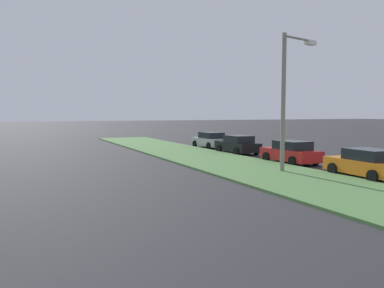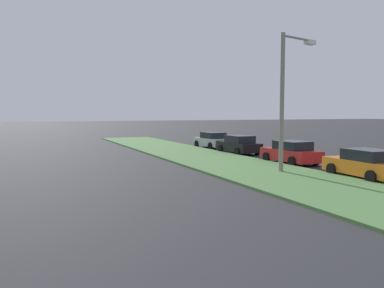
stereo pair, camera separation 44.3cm
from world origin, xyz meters
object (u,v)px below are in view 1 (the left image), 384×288
at_px(parked_car_orange, 367,164).
at_px(parked_car_black, 238,145).
at_px(streetlight, 287,92).
at_px(parked_car_red, 291,152).
at_px(parked_car_silver, 210,140).

relative_size(parked_car_orange, parked_car_black, 1.01).
distance_m(parked_car_black, streetlight, 10.75).
bearing_deg(parked_car_black, streetlight, 163.73).
height_order(parked_car_black, streetlight, streetlight).
bearing_deg(parked_car_red, parked_car_silver, -2.49).
relative_size(parked_car_black, streetlight, 0.58).
distance_m(parked_car_orange, parked_car_silver, 18.47).
bearing_deg(parked_car_black, parked_car_orange, 178.37).
xyz_separation_m(parked_car_orange, streetlight, (3.18, 2.53, 3.67)).
bearing_deg(parked_car_silver, parked_car_orange, 175.42).
bearing_deg(parked_car_black, parked_car_red, 179.27).
xyz_separation_m(parked_car_black, parked_car_silver, (5.52, -0.31, 0.00)).
bearing_deg(streetlight, parked_car_silver, -10.91).
xyz_separation_m(parked_car_orange, parked_car_black, (12.94, -0.10, 0.00)).
xyz_separation_m(parked_car_silver, streetlight, (-15.28, 2.95, 3.67)).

